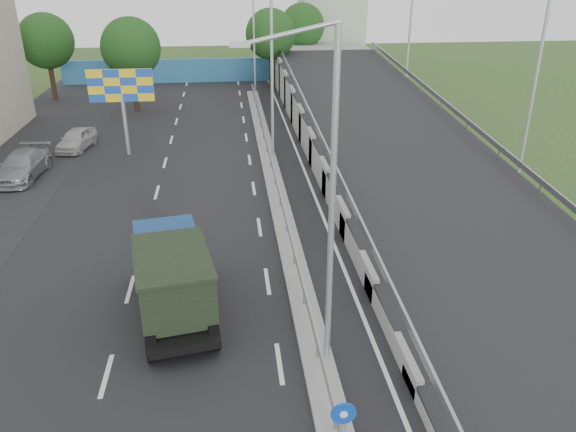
{
  "coord_description": "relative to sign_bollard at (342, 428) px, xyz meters",
  "views": [
    {
      "loc": [
        -2.47,
        -8.05,
        11.53
      ],
      "look_at": [
        -0.23,
        12.35,
        2.2
      ],
      "focal_mm": 35.0,
      "sensor_mm": 36.0,
      "label": 1
    }
  ],
  "objects": [
    {
      "name": "road_surface",
      "position": [
        -3.0,
        17.83,
        -1.03
      ],
      "size": [
        26.0,
        90.0,
        0.04
      ],
      "primitive_type": "cube",
      "color": "black",
      "rests_on": "ground"
    },
    {
      "name": "median",
      "position": [
        0.0,
        21.83,
        -0.93
      ],
      "size": [
        1.0,
        44.0,
        0.2
      ],
      "primitive_type": "cube",
      "color": "gray",
      "rests_on": "ground"
    },
    {
      "name": "overpass_ramp",
      "position": [
        7.5,
        21.83,
        0.72
      ],
      "size": [
        10.0,
        50.0,
        3.5
      ],
      "color": "gray",
      "rests_on": "ground"
    },
    {
      "name": "median_guardrail",
      "position": [
        0.0,
        21.83,
        -0.28
      ],
      "size": [
        0.09,
        44.0,
        0.71
      ],
      "color": "gray",
      "rests_on": "median"
    },
    {
      "name": "sign_bollard",
      "position": [
        0.0,
        0.0,
        0.0
      ],
      "size": [
        0.64,
        0.23,
        1.67
      ],
      "color": "black",
      "rests_on": "median"
    },
    {
      "name": "lamp_post_near",
      "position": [
        0.11,
        3.83,
        4.77
      ],
      "size": [
        2.74,
        0.18,
        10.08
      ],
      "color": "#B2B5B7",
      "rests_on": "median"
    },
    {
      "name": "lamp_post_mid",
      "position": [
        0.11,
        23.83,
        4.77
      ],
      "size": [
        2.74,
        0.18,
        10.08
      ],
      "color": "#B2B5B7",
      "rests_on": "median"
    },
    {
      "name": "lamp_post_far",
      "position": [
        0.11,
        43.83,
        4.77
      ],
      "size": [
        2.74,
        0.18,
        10.08
      ],
      "color": "#B2B5B7",
      "rests_on": "median"
    },
    {
      "name": "blue_wall",
      "position": [
        -4.0,
        49.83,
        0.17
      ],
      "size": [
        30.0,
        0.5,
        2.4
      ],
      "primitive_type": "cube",
      "color": "#246C86",
      "rests_on": "ground"
    },
    {
      "name": "church",
      "position": [
        10.0,
        57.83,
        4.28
      ],
      "size": [
        7.0,
        7.0,
        13.8
      ],
      "color": "#B2CCAD",
      "rests_on": "ground"
    },
    {
      "name": "billboard",
      "position": [
        -9.0,
        25.83,
        3.15
      ],
      "size": [
        4.0,
        0.24,
        5.5
      ],
      "color": "#B2B5B7",
      "rests_on": "ground"
    },
    {
      "name": "tree_left_mid",
      "position": [
        -10.0,
        37.83,
        4.14
      ],
      "size": [
        4.8,
        4.8,
        7.6
      ],
      "color": "black",
      "rests_on": "ground"
    },
    {
      "name": "tree_median_far",
      "position": [
        2.0,
        45.83,
        4.14
      ],
      "size": [
        4.8,
        4.8,
        7.6
      ],
      "color": "black",
      "rests_on": "ground"
    },
    {
      "name": "tree_left_far",
      "position": [
        -18.0,
        42.83,
        4.14
      ],
      "size": [
        4.8,
        4.8,
        7.6
      ],
      "color": "black",
      "rests_on": "ground"
    },
    {
      "name": "tree_ramp_far",
      "position": [
        6.0,
        52.83,
        4.14
      ],
      "size": [
        4.8,
        4.8,
        7.6
      ],
      "color": "black",
      "rests_on": "ground"
    },
    {
      "name": "dump_truck",
      "position": [
        -4.65,
        7.09,
        0.49
      ],
      "size": [
        3.33,
        6.54,
        2.75
      ],
      "rotation": [
        0.0,
        0.0,
        0.18
      ],
      "color": "black",
      "rests_on": "ground"
    },
    {
      "name": "parked_car_d",
      "position": [
        -14.45,
        22.12,
        -0.29
      ],
      "size": [
        2.41,
        5.27,
        1.49
      ],
      "primitive_type": "imported",
      "rotation": [
        0.0,
        0.0,
        -0.06
      ],
      "color": "gray",
      "rests_on": "ground"
    },
    {
      "name": "parked_car_e",
      "position": [
        -12.61,
        27.42,
        -0.34
      ],
      "size": [
        2.29,
        4.26,
        1.38
      ],
      "primitive_type": "imported",
      "rotation": [
        0.0,
        0.0,
        -0.17
      ],
      "color": "#A8A8A3",
      "rests_on": "ground"
    }
  ]
}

